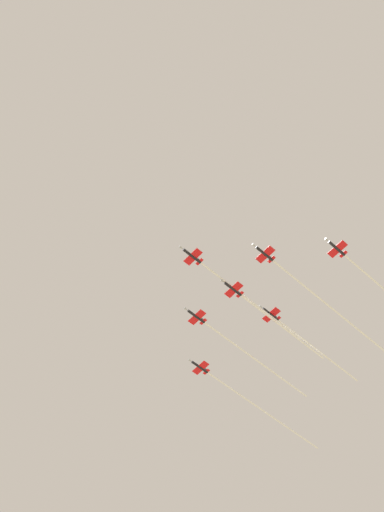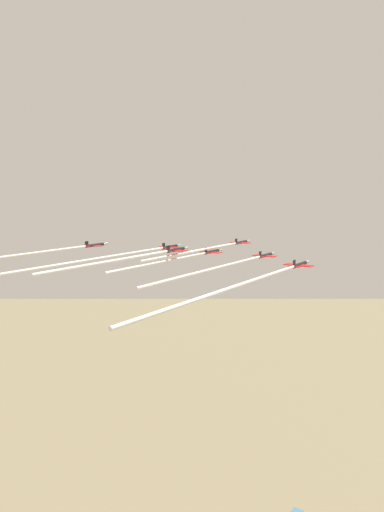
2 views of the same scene
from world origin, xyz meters
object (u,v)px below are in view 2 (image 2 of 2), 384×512
(jet_port_inner, at_px, (120,255))
(jet_port_outer, at_px, (183,257))
(jet_lead, at_px, (213,248))
(jet_port_trail, at_px, (138,256))
(jet_starboard_inner, at_px, (231,264))
(jet_starboard_outer, at_px, (55,250))
(jet_center_rear, at_px, (255,280))

(jet_port_inner, relative_size, jet_port_outer, 1.38)
(jet_lead, distance_m, jet_port_inner, 32.62)
(jet_lead, height_order, jet_port_trail, jet_port_trail)
(jet_starboard_inner, bearing_deg, jet_port_trail, -136.66)
(jet_starboard_inner, bearing_deg, jet_port_outer, 169.41)
(jet_lead, relative_size, jet_port_inner, 0.81)
(jet_starboard_outer, bearing_deg, jet_starboard_inner, 14.22)
(jet_starboard_inner, relative_size, jet_starboard_outer, 1.17)
(jet_port_outer, bearing_deg, jet_port_inner, -156.92)
(jet_starboard_inner, height_order, jet_starboard_outer, jet_starboard_outer)
(jet_lead, distance_m, jet_starboard_outer, 53.03)
(jet_starboard_outer, bearing_deg, jet_center_rear, -6.64)
(jet_port_inner, bearing_deg, jet_port_trail, -35.16)
(jet_port_outer, height_order, jet_starboard_outer, jet_starboard_outer)
(jet_lead, height_order, jet_port_outer, jet_lead)
(jet_starboard_outer, xyz_separation_m, jet_center_rear, (7.66, 77.41, -0.41))
(jet_port_outer, height_order, jet_port_trail, jet_port_trail)
(jet_lead, distance_m, jet_center_rear, 59.55)
(jet_lead, distance_m, jet_port_outer, 18.08)
(jet_lead, xyz_separation_m, jet_center_rear, (44.65, 39.41, -0.28))
(jet_port_inner, relative_size, jet_starboard_outer, 1.33)
(jet_starboard_inner, distance_m, jet_starboard_outer, 59.80)
(jet_lead, xyz_separation_m, jet_starboard_outer, (36.98, -38.01, 0.13))
(jet_starboard_outer, relative_size, jet_port_trail, 1.01)
(jet_port_inner, height_order, jet_center_rear, jet_center_rear)
(jet_starboard_outer, bearing_deg, jet_lead, 43.24)
(jet_port_outer, distance_m, jet_starboard_outer, 42.77)
(jet_port_outer, xyz_separation_m, jet_center_rear, (26.62, 39.10, 1.07))
(jet_port_outer, height_order, jet_center_rear, jet_center_rear)
(jet_port_outer, xyz_separation_m, jet_starboard_outer, (18.95, -38.32, 1.48))
(jet_port_inner, bearing_deg, jet_port_outer, 23.08)
(jet_port_inner, distance_m, jet_port_outer, 21.00)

